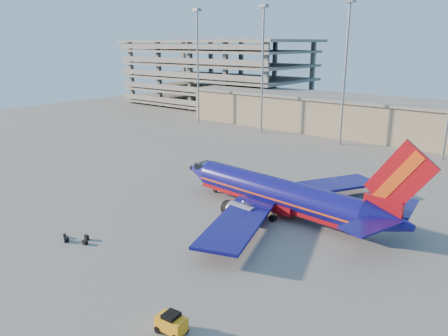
{
  "coord_description": "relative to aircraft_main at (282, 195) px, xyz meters",
  "views": [
    {
      "loc": [
        32.53,
        -38.72,
        20.67
      ],
      "look_at": [
        -3.79,
        5.96,
        4.0
      ],
      "focal_mm": 35.0,
      "sensor_mm": 36.0,
      "label": 1
    }
  ],
  "objects": [
    {
      "name": "terminal_building",
      "position": [
        3.94,
        52.83,
        1.81
      ],
      "size": [
        122.0,
        16.0,
        8.5
      ],
      "color": "gray",
      "rests_on": "ground"
    },
    {
      "name": "aircraft_main",
      "position": [
        0.0,
        0.0,
        0.0
      ],
      "size": [
        34.65,
        33.22,
        11.73
      ],
      "rotation": [
        0.0,
        0.0,
        -0.09
      ],
      "color": "navy",
      "rests_on": "ground"
    },
    {
      "name": "parking_garage",
      "position": [
        -68.06,
        68.88,
        9.22
      ],
      "size": [
        62.0,
        32.0,
        21.4
      ],
      "color": "slate",
      "rests_on": "ground"
    },
    {
      "name": "luggage_pile",
      "position": [
        -13.16,
        -20.72,
        -2.27
      ],
      "size": [
        3.68,
        2.17,
        0.54
      ],
      "color": "black",
      "rests_on": "ground"
    },
    {
      "name": "baggage_tug",
      "position": [
        6.08,
        -24.94,
        -1.66
      ],
      "size": [
        2.38,
        1.58,
        1.62
      ],
      "rotation": [
        0.0,
        0.0,
        0.1
      ],
      "color": "orange",
      "rests_on": "ground"
    },
    {
      "name": "ground",
      "position": [
        -6.06,
        -5.17,
        -2.51
      ],
      "size": [
        220.0,
        220.0,
        0.0
      ],
      "primitive_type": "plane",
      "color": "slate",
      "rests_on": "ground"
    },
    {
      "name": "light_mast_row",
      "position": [
        -1.06,
        40.83,
        15.05
      ],
      "size": [
        101.6,
        1.6,
        28.65
      ],
      "color": "gray",
      "rests_on": "ground"
    }
  ]
}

